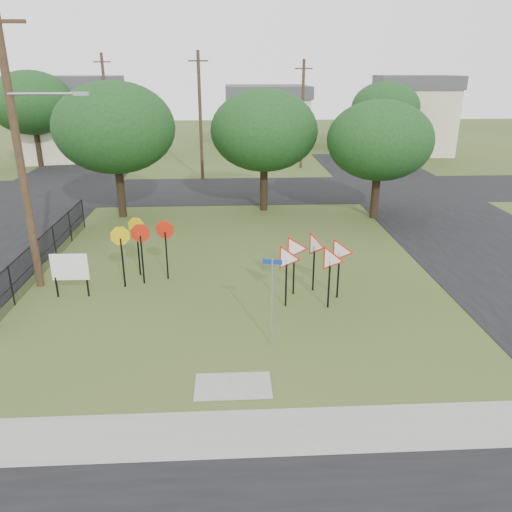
{
  "coord_description": "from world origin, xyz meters",
  "views": [
    {
      "loc": [
        0.0,
        -13.41,
        7.78
      ],
      "look_at": [
        0.89,
        3.0,
        1.6
      ],
      "focal_mm": 35.0,
      "sensor_mm": 36.0,
      "label": 1
    }
  ],
  "objects_px": {
    "yield_sign_cluster": "(313,255)",
    "info_board": "(70,269)",
    "stop_sign_cluster": "(141,237)",
    "street_name_sign": "(272,296)"
  },
  "relations": [
    {
      "from": "yield_sign_cluster",
      "to": "info_board",
      "type": "xyz_separation_m",
      "value": [
        -8.63,
        0.66,
        -0.6
      ]
    },
    {
      "from": "stop_sign_cluster",
      "to": "info_board",
      "type": "height_order",
      "value": "stop_sign_cluster"
    },
    {
      "from": "street_name_sign",
      "to": "info_board",
      "type": "bearing_deg",
      "value": 151.69
    },
    {
      "from": "info_board",
      "to": "street_name_sign",
      "type": "bearing_deg",
      "value": -28.31
    },
    {
      "from": "info_board",
      "to": "stop_sign_cluster",
      "type": "bearing_deg",
      "value": 29.12
    },
    {
      "from": "yield_sign_cluster",
      "to": "info_board",
      "type": "bearing_deg",
      "value": 175.64
    },
    {
      "from": "stop_sign_cluster",
      "to": "yield_sign_cluster",
      "type": "height_order",
      "value": "stop_sign_cluster"
    },
    {
      "from": "yield_sign_cluster",
      "to": "info_board",
      "type": "relative_size",
      "value": 1.73
    },
    {
      "from": "street_name_sign",
      "to": "stop_sign_cluster",
      "type": "relative_size",
      "value": 1.14
    },
    {
      "from": "stop_sign_cluster",
      "to": "info_board",
      "type": "relative_size",
      "value": 1.46
    }
  ]
}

